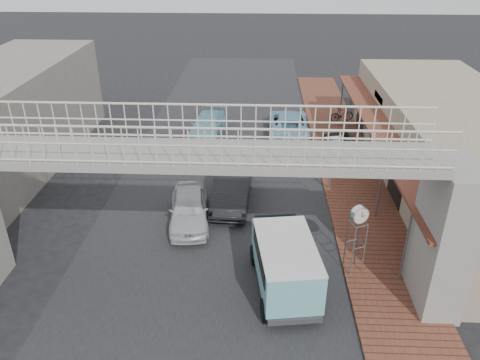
# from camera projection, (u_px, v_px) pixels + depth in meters

# --- Properties ---
(ground) EXTENTS (120.00, 120.00, 0.00)m
(ground) POSITION_uv_depth(u_px,v_px,m) (213.00, 227.00, 19.41)
(ground) COLOR black
(ground) RESTS_ON ground
(road_strip) EXTENTS (10.00, 60.00, 0.01)m
(road_strip) POSITION_uv_depth(u_px,v_px,m) (213.00, 227.00, 19.41)
(road_strip) COLOR black
(road_strip) RESTS_ON ground
(sidewalk) EXTENTS (3.00, 40.00, 0.10)m
(sidewalk) POSITION_uv_depth(u_px,v_px,m) (357.00, 194.00, 21.79)
(sidewalk) COLOR brown
(sidewalk) RESTS_ON ground
(shophouse_row) EXTENTS (7.20, 18.00, 4.00)m
(shophouse_row) POSITION_uv_depth(u_px,v_px,m) (456.00, 149.00, 21.59)
(shophouse_row) COLOR gray
(shophouse_row) RESTS_ON ground
(footbridge) EXTENTS (16.40, 2.40, 6.34)m
(footbridge) POSITION_uv_depth(u_px,v_px,m) (197.00, 213.00, 14.39)
(footbridge) COLOR gray
(footbridge) RESTS_ON ground
(building_far_left) EXTENTS (5.00, 14.00, 5.00)m
(building_far_left) POSITION_uv_depth(u_px,v_px,m) (9.00, 117.00, 23.98)
(building_far_left) COLOR gray
(building_far_left) RESTS_ON ground
(white_hatchback) EXTENTS (2.05, 4.10, 1.34)m
(white_hatchback) POSITION_uv_depth(u_px,v_px,m) (189.00, 208.00, 19.48)
(white_hatchback) COLOR silver
(white_hatchback) RESTS_ON ground
(dark_sedan) EXTENTS (1.72, 4.52, 1.47)m
(dark_sedan) POSITION_uv_depth(u_px,v_px,m) (232.00, 187.00, 20.96)
(dark_sedan) COLOR black
(dark_sedan) RESTS_ON ground
(angkot_curb) EXTENTS (2.38, 5.08, 1.41)m
(angkot_curb) POSITION_uv_depth(u_px,v_px,m) (288.00, 124.00, 28.11)
(angkot_curb) COLOR #75AECC
(angkot_curb) RESTS_ON ground
(angkot_far) EXTENTS (2.24, 4.53, 1.26)m
(angkot_far) POSITION_uv_depth(u_px,v_px,m) (207.00, 125.00, 28.08)
(angkot_far) COLOR #6EA7BF
(angkot_far) RESTS_ON ground
(angkot_van) EXTENTS (2.36, 4.30, 2.01)m
(angkot_van) POSITION_uv_depth(u_px,v_px,m) (285.00, 259.00, 15.44)
(angkot_van) COLOR black
(angkot_van) RESTS_ON ground
(motorcycle_near) EXTENTS (1.81, 1.11, 0.90)m
(motorcycle_near) POSITION_uv_depth(u_px,v_px,m) (327.00, 165.00, 23.38)
(motorcycle_near) COLOR black
(motorcycle_near) RESTS_ON sidewalk
(motorcycle_far) EXTENTS (1.64, 0.89, 0.95)m
(motorcycle_far) POSITION_uv_depth(u_px,v_px,m) (342.00, 114.00, 29.93)
(motorcycle_far) COLOR black
(motorcycle_far) RESTS_ON sidewalk
(street_clock) EXTENTS (0.68, 0.65, 2.63)m
(street_clock) POSITION_uv_depth(u_px,v_px,m) (359.00, 218.00, 15.82)
(street_clock) COLOR #59595B
(street_clock) RESTS_ON sidewalk
(arrow_sign) EXTENTS (1.79, 1.19, 2.96)m
(arrow_sign) POSITION_uv_depth(u_px,v_px,m) (348.00, 141.00, 21.18)
(arrow_sign) COLOR #59595B
(arrow_sign) RESTS_ON sidewalk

